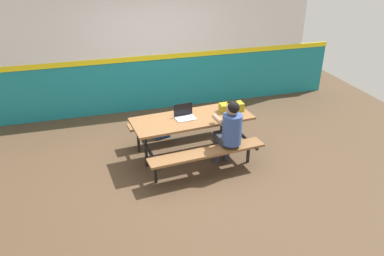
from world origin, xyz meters
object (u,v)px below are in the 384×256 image
Objects in this scene: laptop_silver at (185,115)px; toolbox_grey at (231,107)px; student_nearer at (230,130)px; picnic_table_main at (192,127)px; backpack_dark at (161,126)px.

toolbox_grey is at bearing 3.10° from laptop_silver.
student_nearer is 0.79m from laptop_silver.
picnic_table_main is 0.24m from laptop_silver.
laptop_silver reaches higher than toolbox_grey.
picnic_table_main is 0.75m from toolbox_grey.
picnic_table_main is 0.70m from student_nearer.
toolbox_grey is (0.83, 0.04, 0.02)m from laptop_silver.
picnic_table_main is 5.05× the size of toolbox_grey.
toolbox_grey reaches higher than backpack_dark.
toolbox_grey is (0.71, 0.07, 0.24)m from picnic_table_main.
laptop_silver is 0.77× the size of backpack_dark.
student_nearer is at bearing -48.36° from picnic_table_main.
student_nearer is at bearing -60.29° from backpack_dark.
picnic_table_main is 1.02m from backpack_dark.
laptop_silver is at bearing 167.54° from picnic_table_main.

